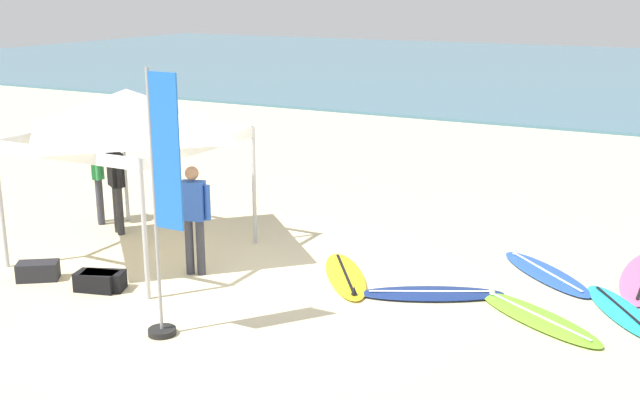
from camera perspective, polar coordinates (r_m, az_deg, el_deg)
ground_plane at (r=11.98m, az=-4.93°, el=-5.73°), size 80.00×80.00×0.00m
sea at (r=43.22m, az=19.64°, el=8.82°), size 80.00×36.00×0.10m
canopy_tent at (r=12.77m, az=-13.91°, el=6.29°), size 2.97×2.97×2.75m
surfboard_lime at (r=10.89m, az=15.63°, el=-8.29°), size 2.11×1.62×0.19m
surfboard_yellow at (r=11.94m, az=1.88°, el=-5.57°), size 1.60×1.99×0.19m
surfboard_cyan at (r=11.43m, az=21.32°, el=-7.64°), size 1.47×1.90×0.19m
surfboard_navy at (r=11.38m, az=8.20°, el=-6.80°), size 2.14×1.47×0.19m
surfboard_blue at (r=12.54m, az=16.20°, el=-5.16°), size 1.91×1.86×0.19m
person_black at (r=14.27m, az=-14.71°, el=1.43°), size 0.48×0.38×1.71m
person_blue at (r=11.95m, az=-9.26°, el=-0.93°), size 0.53×0.31×1.71m
person_green at (r=14.99m, az=-15.99°, el=1.99°), size 0.42×0.41×1.71m
banner_flag at (r=9.68m, az=-11.45°, el=-1.30°), size 0.60×0.36×3.40m
gear_bag_near_tent at (r=12.58m, az=-19.97°, el=-4.91°), size 0.67×0.61×0.28m
gear_bag_by_pole at (r=11.88m, az=-15.56°, el=-5.72°), size 0.68×0.52×0.28m
gear_bag_on_sand at (r=11.89m, az=-16.06°, el=-5.75°), size 0.66×0.46×0.28m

